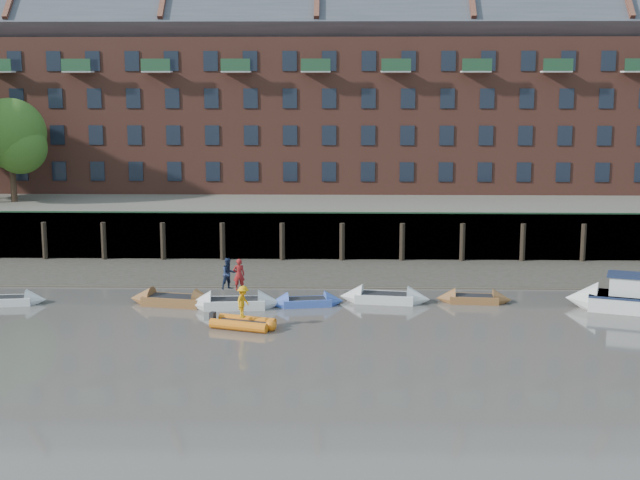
{
  "coord_description": "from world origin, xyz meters",
  "views": [
    {
      "loc": [
        1.77,
        -36.65,
        11.9
      ],
      "look_at": [
        0.73,
        12.0,
        3.2
      ],
      "focal_mm": 50.0,
      "sensor_mm": 36.0,
      "label": 1
    }
  ],
  "objects_px": {
    "rowboat_4": "(306,302)",
    "motor_launch": "(618,298)",
    "rowboat_3": "(235,303)",
    "person_rower_b": "(229,274)",
    "rowboat_5": "(385,298)",
    "person_rower_a": "(239,275)",
    "rib_tender": "(245,323)",
    "person_rib_crew": "(243,302)",
    "rowboat_0": "(6,301)",
    "rowboat_2": "(174,300)",
    "rowboat_6": "(474,299)"
  },
  "relations": [
    {
      "from": "rowboat_2",
      "to": "person_rib_crew",
      "type": "xyz_separation_m",
      "value": [
        4.25,
        -4.42,
        1.06
      ]
    },
    {
      "from": "rowboat_5",
      "to": "motor_launch",
      "type": "height_order",
      "value": "motor_launch"
    },
    {
      "from": "rowboat_4",
      "to": "person_rower_b",
      "type": "relative_size",
      "value": 2.46
    },
    {
      "from": "rib_tender",
      "to": "person_rib_crew",
      "type": "bearing_deg",
      "value": 169.17
    },
    {
      "from": "rowboat_3",
      "to": "rib_tender",
      "type": "xyz_separation_m",
      "value": [
        0.98,
        -3.9,
        -0.01
      ]
    },
    {
      "from": "rowboat_4",
      "to": "motor_launch",
      "type": "relative_size",
      "value": 0.65
    },
    {
      "from": "rowboat_5",
      "to": "person_rower_a",
      "type": "xyz_separation_m",
      "value": [
        -7.8,
        -1.43,
        1.57
      ]
    },
    {
      "from": "rowboat_2",
      "to": "rowboat_6",
      "type": "xyz_separation_m",
      "value": [
        16.27,
        0.86,
        -0.05
      ]
    },
    {
      "from": "person_rower_a",
      "to": "rowboat_2",
      "type": "bearing_deg",
      "value": -23.12
    },
    {
      "from": "rowboat_2",
      "to": "rowboat_4",
      "type": "xyz_separation_m",
      "value": [
        7.17,
        -0.0,
        -0.05
      ]
    },
    {
      "from": "rowboat_2",
      "to": "rowboat_6",
      "type": "relative_size",
      "value": 1.24
    },
    {
      "from": "rowboat_0",
      "to": "person_rib_crew",
      "type": "height_order",
      "value": "person_rib_crew"
    },
    {
      "from": "rowboat_3",
      "to": "rib_tender",
      "type": "bearing_deg",
      "value": -81.27
    },
    {
      "from": "rowboat_2",
      "to": "rowboat_3",
      "type": "relative_size",
      "value": 1.01
    },
    {
      "from": "rowboat_2",
      "to": "person_rib_crew",
      "type": "height_order",
      "value": "person_rib_crew"
    },
    {
      "from": "rowboat_5",
      "to": "motor_launch",
      "type": "xyz_separation_m",
      "value": [
        12.17,
        -1.41,
        0.39
      ]
    },
    {
      "from": "person_rower_a",
      "to": "person_rower_b",
      "type": "xyz_separation_m",
      "value": [
        -0.58,
        0.22,
        -0.0
      ]
    },
    {
      "from": "rowboat_4",
      "to": "person_rib_crew",
      "type": "distance_m",
      "value": 5.41
    },
    {
      "from": "rowboat_0",
      "to": "rowboat_5",
      "type": "relative_size",
      "value": 0.85
    },
    {
      "from": "rowboat_4",
      "to": "rowboat_5",
      "type": "height_order",
      "value": "rowboat_5"
    },
    {
      "from": "rowboat_0",
      "to": "rowboat_2",
      "type": "relative_size",
      "value": 0.84
    },
    {
      "from": "rowboat_0",
      "to": "person_rower_a",
      "type": "height_order",
      "value": "person_rower_a"
    },
    {
      "from": "rowboat_3",
      "to": "rowboat_5",
      "type": "xyz_separation_m",
      "value": [
        8.05,
        1.43,
        -0.0
      ]
    },
    {
      "from": "motor_launch",
      "to": "person_rower_b",
      "type": "relative_size",
      "value": 3.78
    },
    {
      "from": "rowboat_4",
      "to": "person_rower_b",
      "type": "bearing_deg",
      "value": 174.75
    },
    {
      "from": "rowboat_4",
      "to": "person_rower_a",
      "type": "distance_m",
      "value": 3.94
    },
    {
      "from": "rowboat_0",
      "to": "rowboat_6",
      "type": "xyz_separation_m",
      "value": [
        25.33,
        0.95,
        -0.01
      ]
    },
    {
      "from": "rowboat_0",
      "to": "rowboat_3",
      "type": "relative_size",
      "value": 0.85
    },
    {
      "from": "rowboat_4",
      "to": "person_rower_a",
      "type": "height_order",
      "value": "person_rower_a"
    },
    {
      "from": "rowboat_4",
      "to": "rowboat_5",
      "type": "relative_size",
      "value": 0.82
    },
    {
      "from": "rowboat_2",
      "to": "person_rower_a",
      "type": "relative_size",
      "value": 3.04
    },
    {
      "from": "person_rib_crew",
      "to": "rowboat_4",
      "type": "bearing_deg",
      "value": -14.14
    },
    {
      "from": "rowboat_2",
      "to": "motor_launch",
      "type": "relative_size",
      "value": 0.81
    },
    {
      "from": "motor_launch",
      "to": "rowboat_2",
      "type": "bearing_deg",
      "value": 18.2
    },
    {
      "from": "rowboat_5",
      "to": "person_rib_crew",
      "type": "xyz_separation_m",
      "value": [
        -7.18,
        -5.27,
        1.06
      ]
    },
    {
      "from": "motor_launch",
      "to": "person_rib_crew",
      "type": "bearing_deg",
      "value": 30.83
    },
    {
      "from": "rowboat_5",
      "to": "rowboat_3",
      "type": "bearing_deg",
      "value": -161.69
    },
    {
      "from": "rowboat_0",
      "to": "person_rower_a",
      "type": "relative_size",
      "value": 2.55
    },
    {
      "from": "rowboat_2",
      "to": "person_rower_b",
      "type": "height_order",
      "value": "person_rower_b"
    },
    {
      "from": "rowboat_3",
      "to": "rowboat_4",
      "type": "distance_m",
      "value": 3.85
    },
    {
      "from": "person_rower_a",
      "to": "person_rower_b",
      "type": "distance_m",
      "value": 0.61
    },
    {
      "from": "rowboat_0",
      "to": "motor_launch",
      "type": "relative_size",
      "value": 0.68
    },
    {
      "from": "rowboat_0",
      "to": "rowboat_3",
      "type": "height_order",
      "value": "rowboat_3"
    },
    {
      "from": "rowboat_4",
      "to": "rib_tender",
      "type": "height_order",
      "value": "rowboat_4"
    },
    {
      "from": "rowboat_2",
      "to": "person_rower_a",
      "type": "distance_m",
      "value": 3.99
    },
    {
      "from": "rib_tender",
      "to": "rowboat_4",
      "type": "bearing_deg",
      "value": 76.37
    },
    {
      "from": "rowboat_0",
      "to": "rowboat_3",
      "type": "distance_m",
      "value": 12.44
    },
    {
      "from": "rowboat_2",
      "to": "person_rib_crew",
      "type": "bearing_deg",
      "value": -34.62
    },
    {
      "from": "rowboat_6",
      "to": "rowboat_3",
      "type": "bearing_deg",
      "value": -168.62
    },
    {
      "from": "rowboat_3",
      "to": "person_rower_b",
      "type": "relative_size",
      "value": 3.0
    }
  ]
}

